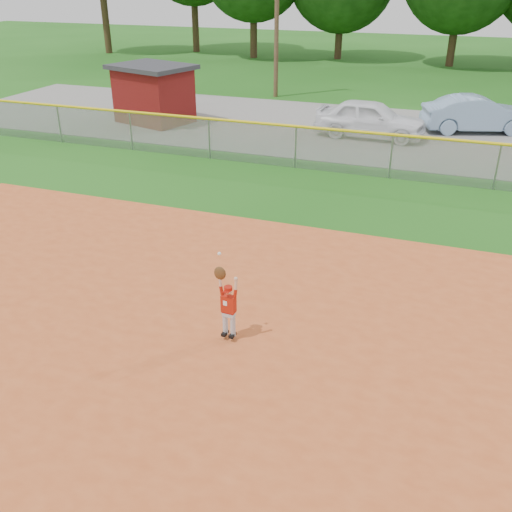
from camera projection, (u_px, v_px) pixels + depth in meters
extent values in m
plane|color=#1D5A14|center=(314.00, 336.00, 11.05)|extent=(120.00, 120.00, 0.00)
cube|color=#C55223|center=(264.00, 444.00, 8.52)|extent=(24.00, 16.00, 0.04)
cube|color=slate|center=(409.00, 135.00, 24.49)|extent=(44.00, 10.00, 0.03)
imported|color=white|center=(370.00, 119.00, 23.78)|extent=(4.64, 2.06, 1.55)
imported|color=#87A7CA|center=(477.00, 114.00, 24.59)|extent=(4.87, 2.97, 1.52)
cube|color=#5E0F0D|center=(154.00, 96.00, 26.04)|extent=(3.59, 3.08, 2.39)
cube|color=#333338|center=(152.00, 67.00, 25.46)|extent=(4.07, 3.56, 0.19)
cube|color=gray|center=(391.00, 157.00, 19.12)|extent=(40.00, 0.03, 1.50)
cylinder|color=yellow|center=(393.00, 135.00, 18.78)|extent=(40.00, 0.10, 0.10)
cylinder|color=gray|center=(60.00, 124.00, 23.17)|extent=(0.06, 0.06, 1.50)
cylinder|color=gray|center=(131.00, 131.00, 22.16)|extent=(0.06, 0.06, 1.50)
cylinder|color=gray|center=(209.00, 139.00, 21.14)|extent=(0.06, 0.06, 1.50)
cylinder|color=gray|center=(296.00, 147.00, 20.13)|extent=(0.06, 0.06, 1.50)
cylinder|color=gray|center=(391.00, 157.00, 19.12)|extent=(0.06, 0.06, 1.50)
cylinder|color=gray|center=(497.00, 167.00, 18.10)|extent=(0.06, 0.06, 1.50)
cylinder|color=#4C3823|center=(277.00, 9.00, 29.94)|extent=(0.24, 0.24, 9.00)
cylinder|color=#422D1C|center=(105.00, 16.00, 47.43)|extent=(0.56, 0.56, 5.87)
cylinder|color=#422D1C|center=(195.00, 14.00, 48.21)|extent=(0.56, 0.56, 6.10)
cylinder|color=#422D1C|center=(254.00, 28.00, 45.19)|extent=(0.56, 0.56, 4.43)
cylinder|color=#422D1C|center=(339.00, 31.00, 44.65)|extent=(0.56, 0.56, 4.11)
cylinder|color=#422D1C|center=(454.00, 33.00, 41.05)|extent=(0.56, 0.56, 4.64)
cylinder|color=silver|center=(225.00, 324.00, 10.82)|extent=(0.10, 0.10, 0.44)
cylinder|color=silver|center=(233.00, 326.00, 10.76)|extent=(0.10, 0.10, 0.44)
cube|color=black|center=(225.00, 333.00, 10.88)|extent=(0.10, 0.18, 0.06)
cube|color=black|center=(232.00, 335.00, 10.83)|extent=(0.10, 0.18, 0.06)
cube|color=silver|center=(229.00, 314.00, 10.68)|extent=(0.24, 0.14, 0.09)
cube|color=maroon|center=(229.00, 312.00, 10.66)|extent=(0.25, 0.15, 0.04)
cube|color=#AB1B0C|center=(229.00, 304.00, 10.58)|extent=(0.27, 0.16, 0.34)
cube|color=white|center=(225.00, 303.00, 10.51)|extent=(0.08, 0.01, 0.10)
sphere|color=beige|center=(228.00, 290.00, 10.45)|extent=(0.16, 0.16, 0.15)
cylinder|color=#AE150A|center=(228.00, 288.00, 10.43)|extent=(0.16, 0.16, 0.07)
cube|color=#AE150A|center=(226.00, 292.00, 10.38)|extent=(0.12, 0.10, 0.01)
cylinder|color=#AB1B0C|center=(221.00, 290.00, 10.52)|extent=(0.09, 0.07, 0.18)
cylinder|color=beige|center=(220.00, 281.00, 10.44)|extent=(0.07, 0.06, 0.20)
ellipsoid|color=#4C2D14|center=(220.00, 273.00, 10.36)|extent=(0.24, 0.12, 0.27)
sphere|color=white|center=(219.00, 254.00, 10.18)|extent=(0.07, 0.07, 0.07)
cylinder|color=#AB1B0C|center=(235.00, 293.00, 10.41)|extent=(0.09, 0.07, 0.18)
cylinder|color=beige|center=(236.00, 285.00, 10.32)|extent=(0.07, 0.06, 0.20)
sphere|color=beige|center=(236.00, 279.00, 10.27)|extent=(0.08, 0.08, 0.07)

